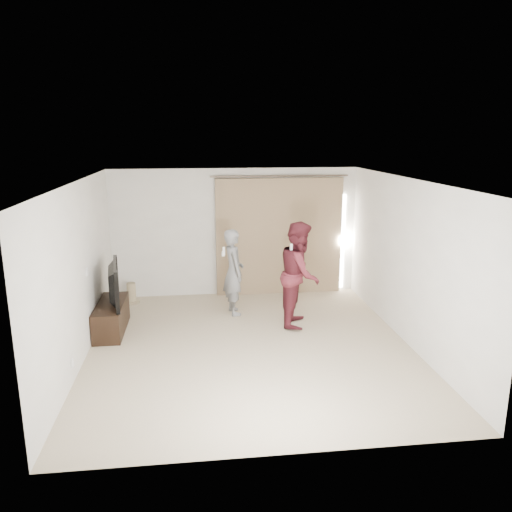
{
  "coord_description": "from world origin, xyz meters",
  "views": [
    {
      "loc": [
        -0.81,
        -7.24,
        3.26
      ],
      "look_at": [
        0.24,
        1.2,
        1.17
      ],
      "focal_mm": 35.0,
      "sensor_mm": 36.0,
      "label": 1
    }
  ],
  "objects_px": {
    "tv": "(109,284)",
    "tv_console": "(111,317)",
    "person_man": "(234,272)",
    "person_woman": "(300,274)"
  },
  "relations": [
    {
      "from": "tv_console",
      "to": "tv",
      "type": "bearing_deg",
      "value": 0.0
    },
    {
      "from": "tv_console",
      "to": "person_woman",
      "type": "xyz_separation_m",
      "value": [
        3.23,
        -0.05,
        0.66
      ]
    },
    {
      "from": "tv",
      "to": "person_woman",
      "type": "xyz_separation_m",
      "value": [
        3.23,
        -0.05,
        0.07
      ]
    },
    {
      "from": "tv_console",
      "to": "tv",
      "type": "height_order",
      "value": "tv"
    },
    {
      "from": "tv",
      "to": "tv_console",
      "type": "bearing_deg",
      "value": -0.0
    },
    {
      "from": "tv_console",
      "to": "person_woman",
      "type": "distance_m",
      "value": 3.29
    },
    {
      "from": "tv",
      "to": "person_man",
      "type": "distance_m",
      "value": 2.22
    },
    {
      "from": "tv_console",
      "to": "tv",
      "type": "relative_size",
      "value": 1.07
    },
    {
      "from": "tv",
      "to": "person_man",
      "type": "bearing_deg",
      "value": -82.53
    },
    {
      "from": "tv_console",
      "to": "person_man",
      "type": "height_order",
      "value": "person_man"
    }
  ]
}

